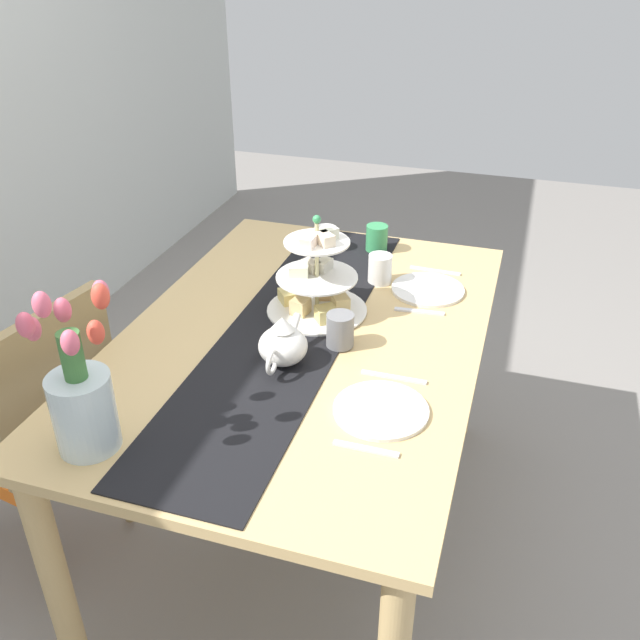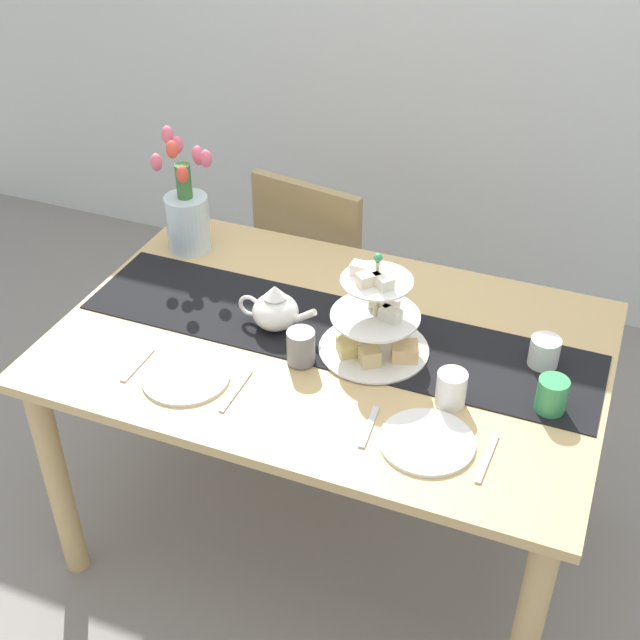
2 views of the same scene
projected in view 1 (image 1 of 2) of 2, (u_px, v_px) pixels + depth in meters
ground_plane at (306, 527)px, 2.35m from camera, size 8.00×8.00×0.00m
dining_table at (304, 365)px, 2.02m from camera, size 1.50×0.99×0.78m
chair_left at (39, 424)px, 2.04m from camera, size 0.48×0.48×0.91m
table_runner at (289, 330)px, 1.97m from camera, size 1.47×0.34×0.00m
tiered_cake_stand at (317, 284)px, 2.03m from camera, size 0.30×0.30×0.30m
teapot at (283, 344)px, 1.80m from camera, size 0.24×0.13×0.14m
tulip_vase at (81, 397)px, 1.48m from camera, size 0.19×0.21×0.41m
cream_jug at (325, 239)px, 2.44m from camera, size 0.08×0.08×0.08m
dinner_plate_left at (381, 410)px, 1.65m from camera, size 0.23×0.23×0.01m
fork_left at (366, 449)px, 1.53m from camera, size 0.02×0.15×0.01m
knife_left at (394, 377)px, 1.77m from camera, size 0.02×0.17×0.01m
dinner_plate_right at (428, 289)px, 2.18m from camera, size 0.23×0.23×0.01m
fork_right at (419, 311)px, 2.06m from camera, size 0.03×0.15×0.01m
knife_right at (435, 271)px, 2.30m from camera, size 0.02×0.17×0.01m
mug_grey at (340, 330)px, 1.88m from camera, size 0.08×0.08×0.09m
mug_white_text at (380, 269)px, 2.21m from camera, size 0.08×0.08×0.09m
mug_orange at (377, 238)px, 2.43m from camera, size 0.08×0.08×0.09m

